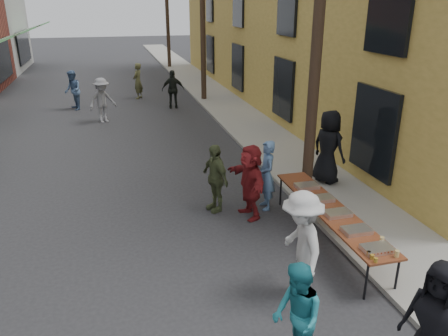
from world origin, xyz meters
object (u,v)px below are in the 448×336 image
utility_pole_mid (202,5)px  utility_pole_near (319,9)px  server (328,147)px  guest_front_c (297,317)px  serving_table (330,210)px  guest_front_a (436,324)px  catering_tray_sausage (377,249)px  utility_pole_far (167,4)px

utility_pole_mid → utility_pole_near: bearing=-90.0°
server → guest_front_c: bearing=125.2°
serving_table → server: (1.36, 2.74, 0.37)m
utility_pole_near → serving_table: size_ratio=2.25×
utility_pole_near → guest_front_c: size_ratio=5.79×
utility_pole_mid → guest_front_a: size_ratio=5.15×
utility_pole_near → guest_front_c: (-2.48, -4.98, -3.72)m
catering_tray_sausage → guest_front_c: size_ratio=0.32×
utility_pole_near → utility_pole_mid: bearing=90.0°
serving_table → guest_front_a: guest_front_a is taller
utility_pole_far → guest_front_c: 29.32m
catering_tray_sausage → guest_front_a: (-0.40, -1.88, 0.08)m
utility_pole_far → guest_front_c: bearing=-94.9°
guest_front_a → server: bearing=145.0°
utility_pole_far → guest_front_a: utility_pole_far is taller
utility_pole_near → utility_pole_mid: (0.00, 12.00, 0.00)m
guest_front_c → guest_front_a: bearing=71.1°
utility_pole_mid → guest_front_a: bearing=-92.9°
utility_pole_near → server: utility_pole_near is taller
utility_pole_far → guest_front_a: size_ratio=5.15×
utility_pole_mid → serving_table: size_ratio=2.25×
serving_table → guest_front_c: bearing=-124.7°
utility_pole_mid → server: (0.86, -11.38, -3.42)m
utility_pole_near → server: size_ratio=4.60×
utility_pole_mid → serving_table: 14.62m
serving_table → utility_pole_mid: bearing=88.0°
catering_tray_sausage → guest_front_c: (-1.98, -1.21, -0.01)m
guest_front_a → guest_front_c: guest_front_a is taller
utility_pole_mid → guest_front_c: size_ratio=5.79×
utility_pole_far → guest_front_c: utility_pole_far is taller
utility_pole_mid → guest_front_a: 18.04m
server → serving_table: bearing=129.6°
guest_front_c → catering_tray_sausage: bearing=125.3°
serving_table → server: bearing=63.6°
utility_pole_mid → utility_pole_far: same height
utility_pole_near → serving_table: 4.37m
utility_pole_near → catering_tray_sausage: bearing=-97.6°
server → utility_pole_mid: bearing=-19.6°
utility_pole_mid → guest_front_c: bearing=-98.3°
utility_pole_near → guest_front_c: bearing=-116.5°
serving_table → guest_front_a: bearing=-96.5°
catering_tray_sausage → guest_front_a: 1.92m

